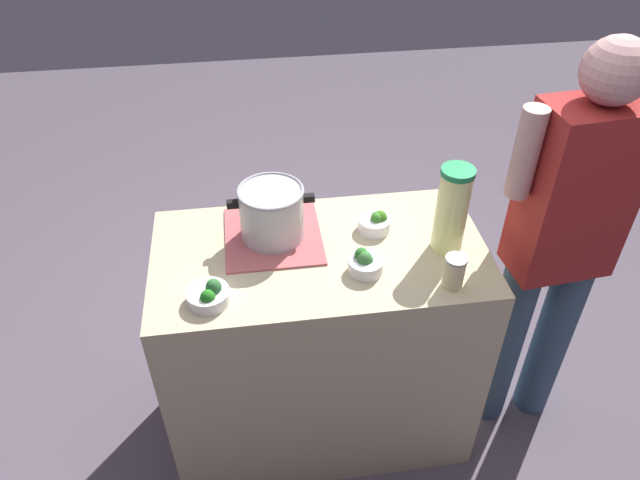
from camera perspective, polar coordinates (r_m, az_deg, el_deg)
The scene contains 10 objects.
ground_plane at distance 2.73m, azimuth -0.00°, elevation -16.34°, with size 8.00×8.00×0.00m, color #584E5B.
counter_slab at distance 2.36m, azimuth -0.00°, elevation -9.85°, with size 1.14×0.61×0.94m, color #BCAF88.
dish_cloth at distance 2.09m, azimuth -4.49°, elevation 0.40°, with size 0.33×0.35×0.01m, color #B25558.
cooking_pot at distance 2.03m, azimuth -4.63°, elevation 2.67°, with size 0.29×0.22×0.19m.
lemonade_pitcher at distance 2.00m, azimuth 12.45°, elevation 2.85°, with size 0.11×0.11×0.31m.
mason_jar at distance 1.91m, azimuth 12.66°, elevation -2.97°, with size 0.07×0.07×0.11m.
broccoli_bowl_front at distance 1.94m, azimuth 4.31°, elevation -2.21°, with size 0.11×0.11×0.08m.
broccoli_bowl_center at distance 1.86m, azimuth -10.52°, elevation -5.15°, with size 0.13×0.13×0.08m.
broccoli_bowl_back at distance 2.11m, azimuth 5.30°, elevation 1.67°, with size 0.11×0.11×0.07m.
person_cook at distance 2.25m, azimuth 21.80°, elevation -0.50°, with size 0.50×0.23×1.65m.
Camera 1 is at (-0.22, -1.53, 2.25)m, focal length 33.61 mm.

